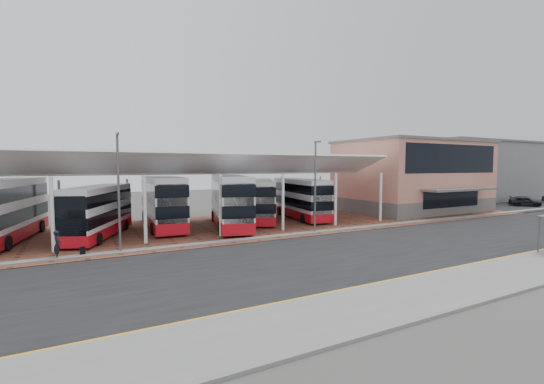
% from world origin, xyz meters
% --- Properties ---
extents(ground, '(140.00, 140.00, 0.00)m').
position_xyz_m(ground, '(0.00, 0.00, 0.00)').
color(ground, '#40413D').
extents(road, '(120.00, 14.00, 0.02)m').
position_xyz_m(road, '(0.00, -1.00, 0.01)').
color(road, black).
rests_on(road, ground).
extents(forecourt, '(72.00, 16.00, 0.06)m').
position_xyz_m(forecourt, '(2.00, 13.00, 0.03)').
color(forecourt, brown).
rests_on(forecourt, ground).
extents(sidewalk, '(120.00, 4.00, 0.14)m').
position_xyz_m(sidewalk, '(0.00, -9.00, 0.07)').
color(sidewalk, slate).
rests_on(sidewalk, ground).
extents(north_kerb, '(120.00, 0.80, 0.14)m').
position_xyz_m(north_kerb, '(0.00, 6.20, 0.07)').
color(north_kerb, slate).
rests_on(north_kerb, ground).
extents(carpark_surface, '(22.00, 10.00, 0.08)m').
position_xyz_m(carpark_surface, '(44.00, 10.00, 0.04)').
color(carpark_surface, black).
rests_on(carpark_surface, ground).
extents(yellow_line_near, '(120.00, 0.12, 0.01)m').
position_xyz_m(yellow_line_near, '(0.00, -7.00, 0.03)').
color(yellow_line_near, '#F4A415').
rests_on(yellow_line_near, road).
extents(yellow_line_far, '(120.00, 0.12, 0.01)m').
position_xyz_m(yellow_line_far, '(0.00, -6.70, 0.03)').
color(yellow_line_far, '#F4A415').
rests_on(yellow_line_far, road).
extents(canopy, '(37.00, 11.63, 7.07)m').
position_xyz_m(canopy, '(-6.00, 13.94, 5.80)').
color(canopy, white).
rests_on(canopy, ground).
extents(terminal, '(18.40, 14.40, 9.25)m').
position_xyz_m(terminal, '(23.00, 13.92, 4.66)').
color(terminal, '#5E5B58').
rests_on(terminal, ground).
extents(warehouse, '(30.50, 20.50, 10.25)m').
position_xyz_m(warehouse, '(48.00, 24.00, 5.15)').
color(warehouse, slate).
rests_on(warehouse, ground).
extents(lamp_west, '(0.16, 0.90, 8.07)m').
position_xyz_m(lamp_west, '(-14.00, 6.27, 4.36)').
color(lamp_west, '#53555A').
rests_on(lamp_west, ground).
extents(lamp_east, '(0.16, 0.90, 8.07)m').
position_xyz_m(lamp_east, '(2.00, 6.27, 4.36)').
color(lamp_east, '#53555A').
rests_on(lamp_east, ground).
extents(bus_0, '(4.91, 12.10, 4.86)m').
position_xyz_m(bus_0, '(-21.43, 14.29, 2.48)').
color(bus_0, silver).
rests_on(bus_0, forecourt).
extents(bus_1, '(6.11, 10.34, 4.21)m').
position_xyz_m(bus_1, '(-15.00, 12.88, 2.15)').
color(bus_1, silver).
rests_on(bus_1, forecourt).
extents(bus_2, '(3.50, 11.96, 4.87)m').
position_xyz_m(bus_2, '(-9.37, 15.29, 2.48)').
color(bus_2, silver).
rests_on(bus_2, forecourt).
extents(bus_3, '(5.71, 12.29, 4.94)m').
position_xyz_m(bus_3, '(-3.51, 12.62, 2.51)').
color(bus_3, silver).
rests_on(bus_3, forecourt).
extents(bus_4, '(6.58, 10.73, 4.39)m').
position_xyz_m(bus_4, '(0.86, 14.79, 2.24)').
color(bus_4, silver).
rests_on(bus_4, forecourt).
extents(bus_5, '(3.98, 10.97, 4.42)m').
position_xyz_m(bus_5, '(5.60, 14.33, 2.26)').
color(bus_5, silver).
rests_on(bus_5, forecourt).
extents(pedestrian, '(0.48, 0.68, 1.78)m').
position_xyz_m(pedestrian, '(-17.67, 6.30, 0.95)').
color(pedestrian, black).
rests_on(pedestrian, forecourt).
extents(suitcase, '(0.33, 0.24, 0.57)m').
position_xyz_m(suitcase, '(-16.28, 6.47, 0.34)').
color(suitcase, black).
rests_on(suitcase, forecourt).
extents(carpark_car_a, '(3.86, 4.12, 1.37)m').
position_xyz_m(carpark_car_a, '(41.24, 9.19, 0.77)').
color(carpark_car_a, black).
rests_on(carpark_car_a, carpark_surface).
extents(carpark_car_b, '(3.42, 4.58, 1.24)m').
position_xyz_m(carpark_car_b, '(44.53, 10.76, 0.70)').
color(carpark_car_b, '#414448').
rests_on(carpark_car_b, carpark_surface).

